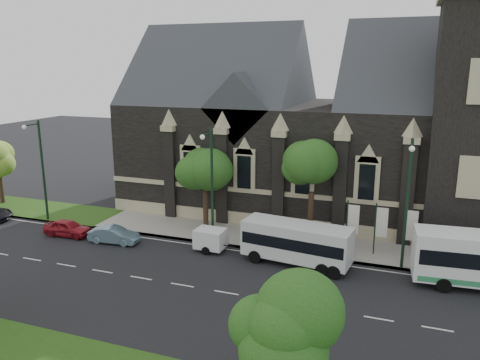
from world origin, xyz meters
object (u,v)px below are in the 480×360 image
at_px(tree_park_east, 290,318).
at_px(shuttle_bus, 297,241).
at_px(tree_walk_right, 316,168).
at_px(street_lamp_far, 41,165).
at_px(box_trailer, 210,239).
at_px(sedan, 114,235).
at_px(street_lamp_mid, 211,180).
at_px(tree_walk_left, 208,162).
at_px(street_lamp_near, 407,198).
at_px(banner_flag_center, 379,225).
at_px(tree_walk_far, 0,158).
at_px(banner_flag_right, 409,228).
at_px(banner_flag_left, 351,222).
at_px(car_far_red, 68,228).

height_order(tree_park_east, shuttle_bus, tree_park_east).
distance_m(tree_walk_right, street_lamp_far, 23.50).
bearing_deg(box_trailer, tree_walk_right, 37.78).
bearing_deg(sedan, street_lamp_mid, -77.43).
height_order(tree_walk_left, box_trailer, tree_walk_left).
bearing_deg(shuttle_bus, street_lamp_near, 18.45).
xyz_separation_m(tree_park_east, tree_walk_right, (-2.96, 20.04, 1.20)).
height_order(tree_park_east, tree_walk_right, tree_walk_right).
bearing_deg(banner_flag_center, tree_walk_far, 178.14).
xyz_separation_m(street_lamp_far, shuttle_bus, (23.03, -1.41, -3.43)).
bearing_deg(banner_flag_right, box_trailer, -167.09).
distance_m(tree_walk_right, street_lamp_near, 7.72).
relative_size(tree_walk_far, banner_flag_right, 1.57).
xyz_separation_m(tree_walk_far, banner_flag_center, (36.11, -1.18, -2.24)).
distance_m(tree_park_east, box_trailer, 18.37).
relative_size(tree_walk_right, banner_flag_right, 1.95).
distance_m(tree_walk_far, banner_flag_center, 36.20).
height_order(tree_park_east, banner_flag_right, tree_park_east).
xyz_separation_m(tree_park_east, tree_walk_left, (-11.97, 20.03, 1.12)).
distance_m(street_lamp_far, shuttle_bus, 23.33).
bearing_deg(tree_walk_far, banner_flag_center, -1.86).
relative_size(street_lamp_near, banner_flag_center, 2.25).
bearing_deg(tree_walk_far, banner_flag_left, -1.97).
bearing_deg(banner_flag_center, car_far_red, -170.12).
relative_size(tree_park_east, shuttle_bus, 0.81).
relative_size(street_lamp_far, banner_flag_center, 2.25).
bearing_deg(tree_walk_right, banner_flag_center, -18.64).
bearing_deg(box_trailer, tree_park_east, -55.34).
bearing_deg(tree_walk_left, street_lamp_far, -165.74).
distance_m(box_trailer, sedan, 7.83).
bearing_deg(street_lamp_far, banner_flag_right, 3.60).
bearing_deg(shuttle_bus, sedan, -169.31).
relative_size(street_lamp_near, shuttle_bus, 1.16).
distance_m(tree_walk_left, banner_flag_right, 16.52).
bearing_deg(banner_flag_center, shuttle_bus, -147.75).
relative_size(shuttle_bus, car_far_red, 1.97).
relative_size(banner_flag_right, sedan, 1.01).
xyz_separation_m(banner_flag_right, car_far_red, (-26.04, -4.19, -1.71)).
distance_m(tree_walk_right, banner_flag_center, 6.36).
relative_size(box_trailer, sedan, 0.81).
distance_m(tree_walk_right, street_lamp_mid, 8.10).
relative_size(tree_walk_far, shuttle_bus, 0.81).
xyz_separation_m(tree_walk_right, banner_flag_center, (5.08, -1.71, -3.43)).
bearing_deg(box_trailer, street_lamp_mid, 111.39).
relative_size(tree_park_east, sedan, 1.59).
relative_size(banner_flag_center, sedan, 1.01).
bearing_deg(banner_flag_right, car_far_red, -170.87).
bearing_deg(street_lamp_near, tree_walk_far, 175.34).
bearing_deg(tree_walk_far, tree_park_east, -29.84).
bearing_deg(tree_walk_right, shuttle_bus, -92.05).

